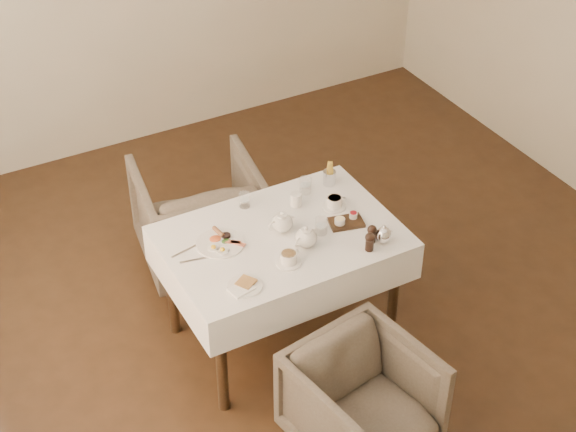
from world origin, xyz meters
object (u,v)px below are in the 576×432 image
(breakfast_plate, at_px, (220,242))
(teapot_centre, at_px, (282,221))
(armchair_far, at_px, (200,216))
(armchair_near, at_px, (362,402))
(table, at_px, (281,252))

(breakfast_plate, bearing_deg, teapot_centre, 7.20)
(breakfast_plate, distance_m, teapot_centre, 0.36)
(breakfast_plate, xyz_separation_m, teapot_centre, (0.35, -0.06, 0.06))
(breakfast_plate, bearing_deg, armchair_far, 92.45)
(armchair_near, relative_size, teapot_centre, 4.04)
(table, relative_size, teapot_centre, 7.89)
(teapot_centre, bearing_deg, armchair_near, -95.28)
(table, xyz_separation_m, teapot_centre, (0.02, 0.03, 0.18))
(armchair_near, xyz_separation_m, armchair_far, (-0.11, 1.76, 0.05))
(teapot_centre, bearing_deg, table, -128.01)
(breakfast_plate, relative_size, teapot_centre, 1.62)
(armchair_far, distance_m, teapot_centre, 0.98)
(table, distance_m, armchair_near, 0.95)
(table, xyz_separation_m, armchair_near, (-0.01, -0.88, -0.34))
(armchair_near, height_order, breakfast_plate, breakfast_plate)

